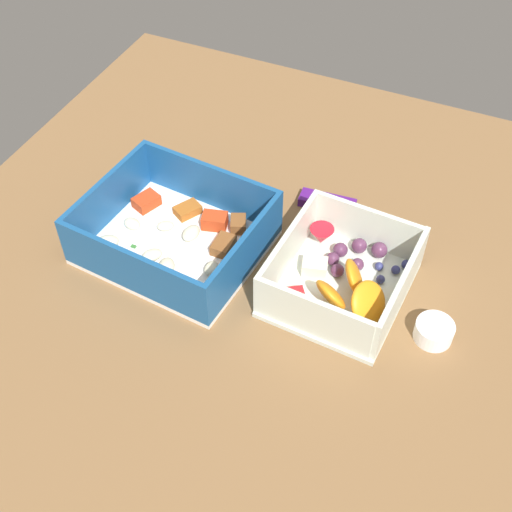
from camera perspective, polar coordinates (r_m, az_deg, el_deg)
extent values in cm
cube|color=brown|center=(78.20, 1.13, -1.48)|extent=(80.00, 80.00, 2.00)
cube|color=white|center=(79.89, -6.76, 0.85)|extent=(20.87, 18.30, 0.60)
cube|color=#19518C|center=(82.16, -12.42, 4.78)|extent=(2.13, 16.57, 6.14)
cube|color=#19518C|center=(73.74, -0.93, 0.05)|extent=(2.13, 16.57, 6.14)
cube|color=#19518C|center=(82.19, -3.85, 6.00)|extent=(18.21, 2.28, 6.14)
cube|color=#19518C|center=(73.37, -10.46, -1.31)|extent=(18.21, 2.28, 6.14)
ellipsoid|color=beige|center=(79.21, -5.68, 1.73)|extent=(2.03, 2.75, 1.31)
ellipsoid|color=beige|center=(81.77, -10.46, 2.72)|extent=(2.52, 1.99, 1.13)
ellipsoid|color=beige|center=(80.86, -7.74, 2.46)|extent=(2.50, 2.27, 1.03)
ellipsoid|color=beige|center=(75.78, -3.82, -1.03)|extent=(1.54, 2.14, 1.05)
ellipsoid|color=beige|center=(79.96, -12.50, 1.17)|extent=(3.31, 3.17, 1.36)
ellipsoid|color=beige|center=(77.71, -8.81, 0.08)|extent=(2.85, 2.93, 1.21)
ellipsoid|color=beige|center=(76.15, -7.60, -0.91)|extent=(2.64, 3.12, 1.32)
cube|color=#AD5B1E|center=(82.91, -5.82, 3.91)|extent=(3.35, 3.69, 1.08)
cube|color=red|center=(80.80, -3.53, 2.99)|extent=(3.41, 2.81, 1.73)
cube|color=brown|center=(78.41, -2.67, 1.09)|extent=(2.11, 3.10, 1.32)
cube|color=red|center=(84.47, -9.27, 4.59)|extent=(3.23, 3.68, 1.40)
cube|color=brown|center=(80.44, -1.51, 2.71)|extent=(2.61, 2.93, 1.50)
cube|color=#387A33|center=(78.51, -11.66, -0.65)|extent=(0.60, 0.40, 0.20)
cube|color=#387A33|center=(80.04, -10.34, 0.80)|extent=(0.60, 0.40, 0.20)
cube|color=#387A33|center=(77.31, -9.01, -1.11)|extent=(0.60, 0.40, 0.20)
cube|color=silver|center=(75.73, 7.14, -2.63)|extent=(14.75, 16.23, 0.60)
cube|color=silver|center=(75.01, 2.71, 0.61)|extent=(1.55, 15.42, 5.39)
cube|color=silver|center=(72.51, 12.17, -2.93)|extent=(1.55, 15.42, 5.39)
cube|color=silver|center=(78.42, 9.43, 2.47)|extent=(12.64, 1.38, 5.39)
cube|color=silver|center=(68.96, 5.00, -5.23)|extent=(12.64, 1.38, 5.39)
ellipsoid|color=orange|center=(71.60, 6.35, -3.27)|extent=(5.36, 5.12, 4.29)
ellipsoid|color=orange|center=(71.20, 9.50, -3.96)|extent=(5.39, 5.84, 4.62)
ellipsoid|color=orange|center=(73.49, 8.40, -1.68)|extent=(4.60, 5.19, 4.50)
cube|color=#F4EACC|center=(75.87, 4.99, -0.93)|extent=(3.25, 2.77, 1.68)
cube|color=red|center=(72.98, 3.14, -3.51)|extent=(3.09, 2.92, 1.49)
sphere|color=#562D4C|center=(76.83, 8.59, -0.72)|extent=(1.48, 1.48, 1.48)
sphere|color=#562D4C|center=(78.64, 8.74, 0.87)|extent=(1.79, 1.79, 1.79)
sphere|color=#562D4C|center=(77.93, 7.16, 0.52)|extent=(1.71, 1.71, 1.71)
sphere|color=#562D4C|center=(77.02, 6.53, -0.23)|extent=(1.52, 1.52, 1.52)
sphere|color=#562D4C|center=(78.48, 10.41, 0.50)|extent=(1.88, 1.88, 1.88)
sphere|color=#562D4C|center=(75.88, 6.90, -1.21)|extent=(1.55, 1.55, 1.55)
cone|color=red|center=(78.86, 5.56, 1.71)|extent=(2.86, 2.86, 2.28)
sphere|color=navy|center=(77.37, 10.39, -0.87)|extent=(0.99, 0.99, 0.99)
sphere|color=navy|center=(78.15, 12.59, -0.70)|extent=(1.05, 1.05, 1.05)
sphere|color=navy|center=(76.09, 10.50, -1.96)|extent=(1.00, 1.00, 1.00)
sphere|color=navy|center=(77.34, 11.76, -1.16)|extent=(1.04, 1.04, 1.04)
cube|color=#51197A|center=(84.70, 6.06, 4.52)|extent=(7.19, 3.02, 1.20)
cylinder|color=white|center=(72.88, 14.84, -6.19)|extent=(4.07, 4.07, 2.09)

